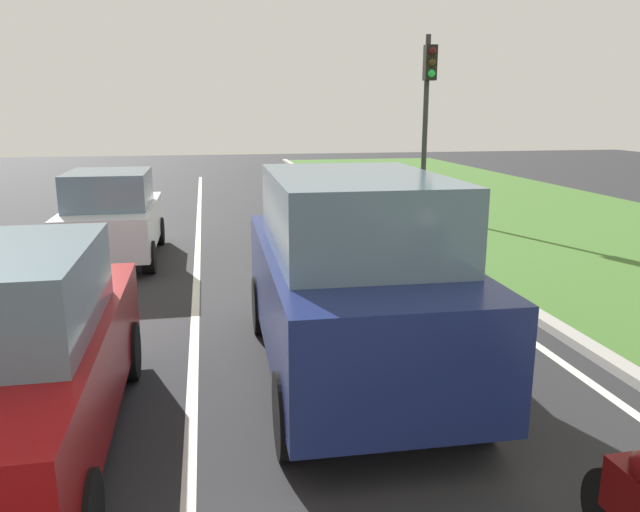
% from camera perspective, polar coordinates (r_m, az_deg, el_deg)
% --- Properties ---
extents(ground_plane, '(60.00, 60.00, 0.00)m').
position_cam_1_polar(ground_plane, '(12.25, -8.07, -0.50)').
color(ground_plane, '#262628').
extents(lane_line_center, '(0.12, 32.00, 0.01)m').
position_cam_1_polar(lane_line_center, '(12.25, -11.34, -0.62)').
color(lane_line_center, silver).
rests_on(lane_line_center, ground).
extents(lane_line_right_edge, '(0.12, 32.00, 0.01)m').
position_cam_1_polar(lane_line_right_edge, '(12.90, 8.11, 0.22)').
color(lane_line_right_edge, silver).
rests_on(lane_line_right_edge, ground).
extents(grass_verge_right, '(9.00, 48.00, 0.06)m').
position_cam_1_polar(grass_verge_right, '(15.17, 25.96, 1.07)').
color(grass_verge_right, '#3D6628').
rests_on(grass_verge_right, ground).
extents(curb_right, '(0.24, 48.00, 0.12)m').
position_cam_1_polar(curb_right, '(13.05, 10.20, 0.55)').
color(curb_right, '#9E9B93').
rests_on(curb_right, ground).
extents(car_suv_ahead, '(2.03, 4.53, 2.28)m').
position_cam_1_polar(car_suv_ahead, '(6.65, 2.96, -1.88)').
color(car_suv_ahead, navy).
rests_on(car_suv_ahead, ground).
extents(car_sedan_left_lane, '(1.87, 4.31, 1.86)m').
position_cam_1_polar(car_sedan_left_lane, '(5.78, -27.47, -8.42)').
color(car_sedan_left_lane, maroon).
rests_on(car_sedan_left_lane, ground).
extents(car_hatchback_far, '(1.74, 3.70, 1.78)m').
position_cam_1_polar(car_hatchback_far, '(12.76, -18.71, 3.52)').
color(car_hatchback_far, silver).
rests_on(car_hatchback_far, ground).
extents(traffic_light_near_right, '(0.32, 0.50, 4.86)m').
position_cam_1_polar(traffic_light_near_right, '(17.23, 9.97, 14.40)').
color(traffic_light_near_right, '#2D2D2D').
rests_on(traffic_light_near_right, ground).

